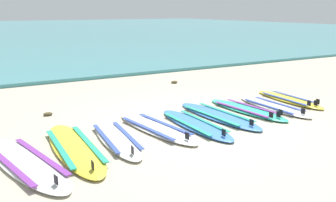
{
  "coord_description": "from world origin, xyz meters",
  "views": [
    {
      "loc": [
        -3.49,
        -5.04,
        2.01
      ],
      "look_at": [
        -0.17,
        0.9,
        0.25
      ],
      "focal_mm": 37.74,
      "sensor_mm": 36.0,
      "label": 1
    }
  ],
  "objects_px": {
    "surfboard_3": "(156,128)",
    "surfboard_8": "(289,99)",
    "surfboard_4": "(195,124)",
    "surfboard_7": "(273,107)",
    "surfboard_2": "(116,138)",
    "surfboard_5": "(218,115)",
    "surfboard_6": "(247,110)",
    "surfboard_1": "(75,147)",
    "surfboard_0": "(25,162)"
  },
  "relations": [
    {
      "from": "surfboard_4",
      "to": "surfboard_8",
      "type": "distance_m",
      "value": 2.9
    },
    {
      "from": "surfboard_4",
      "to": "surfboard_6",
      "type": "relative_size",
      "value": 1.01
    },
    {
      "from": "surfboard_2",
      "to": "surfboard_6",
      "type": "distance_m",
      "value": 2.95
    },
    {
      "from": "surfboard_8",
      "to": "surfboard_1",
      "type": "bearing_deg",
      "value": -174.18
    },
    {
      "from": "surfboard_1",
      "to": "surfboard_6",
      "type": "height_order",
      "value": "same"
    },
    {
      "from": "surfboard_2",
      "to": "surfboard_3",
      "type": "distance_m",
      "value": 0.8
    },
    {
      "from": "surfboard_6",
      "to": "surfboard_8",
      "type": "height_order",
      "value": "same"
    },
    {
      "from": "surfboard_2",
      "to": "surfboard_4",
      "type": "distance_m",
      "value": 1.48
    },
    {
      "from": "surfboard_3",
      "to": "surfboard_4",
      "type": "xyz_separation_m",
      "value": [
        0.7,
        -0.16,
        0.0
      ]
    },
    {
      "from": "surfboard_2",
      "to": "surfboard_8",
      "type": "distance_m",
      "value": 4.37
    },
    {
      "from": "surfboard_0",
      "to": "surfboard_2",
      "type": "xyz_separation_m",
      "value": [
        1.39,
        0.26,
        0.0
      ]
    },
    {
      "from": "surfboard_0",
      "to": "surfboard_8",
      "type": "bearing_deg",
      "value": 7.1
    },
    {
      "from": "surfboard_0",
      "to": "surfboard_1",
      "type": "bearing_deg",
      "value": 15.89
    },
    {
      "from": "surfboard_4",
      "to": "surfboard_7",
      "type": "relative_size",
      "value": 1.07
    },
    {
      "from": "surfboard_0",
      "to": "surfboard_6",
      "type": "bearing_deg",
      "value": 7.05
    },
    {
      "from": "surfboard_8",
      "to": "surfboard_7",
      "type": "bearing_deg",
      "value": -159.63
    },
    {
      "from": "surfboard_0",
      "to": "surfboard_8",
      "type": "distance_m",
      "value": 5.78
    },
    {
      "from": "surfboard_5",
      "to": "surfboard_6",
      "type": "relative_size",
      "value": 1.09
    },
    {
      "from": "surfboard_2",
      "to": "surfboard_5",
      "type": "xyz_separation_m",
      "value": [
        2.17,
        0.23,
        -0.0
      ]
    },
    {
      "from": "surfboard_5",
      "to": "surfboard_6",
      "type": "bearing_deg",
      "value": 3.63
    },
    {
      "from": "surfboard_3",
      "to": "surfboard_0",
      "type": "bearing_deg",
      "value": -169.19
    },
    {
      "from": "surfboard_3",
      "to": "surfboard_8",
      "type": "bearing_deg",
      "value": 4.81
    },
    {
      "from": "surfboard_3",
      "to": "surfboard_6",
      "type": "bearing_deg",
      "value": 3.19
    },
    {
      "from": "surfboard_7",
      "to": "surfboard_5",
      "type": "bearing_deg",
      "value": 177.66
    },
    {
      "from": "surfboard_0",
      "to": "surfboard_5",
      "type": "xyz_separation_m",
      "value": [
        3.57,
        0.49,
        0.0
      ]
    },
    {
      "from": "surfboard_1",
      "to": "surfboard_3",
      "type": "height_order",
      "value": "same"
    },
    {
      "from": "surfboard_8",
      "to": "surfboard_4",
      "type": "bearing_deg",
      "value": -170.82
    },
    {
      "from": "surfboard_3",
      "to": "surfboard_5",
      "type": "distance_m",
      "value": 1.39
    },
    {
      "from": "surfboard_7",
      "to": "surfboard_2",
      "type": "bearing_deg",
      "value": -177.29
    },
    {
      "from": "surfboard_0",
      "to": "surfboard_4",
      "type": "bearing_deg",
      "value": 5.02
    },
    {
      "from": "surfboard_1",
      "to": "surfboard_4",
      "type": "height_order",
      "value": "same"
    },
    {
      "from": "surfboard_1",
      "to": "surfboard_7",
      "type": "relative_size",
      "value": 1.23
    },
    {
      "from": "surfboard_5",
      "to": "surfboard_6",
      "type": "distance_m",
      "value": 0.76
    },
    {
      "from": "surfboard_8",
      "to": "surfboard_2",
      "type": "bearing_deg",
      "value": -174.02
    },
    {
      "from": "surfboard_4",
      "to": "surfboard_0",
      "type": "bearing_deg",
      "value": -174.98
    },
    {
      "from": "surfboard_6",
      "to": "surfboard_7",
      "type": "bearing_deg",
      "value": -9.34
    },
    {
      "from": "surfboard_3",
      "to": "surfboard_7",
      "type": "bearing_deg",
      "value": 0.29
    },
    {
      "from": "surfboard_7",
      "to": "surfboard_8",
      "type": "bearing_deg",
      "value": 20.37
    },
    {
      "from": "surfboard_1",
      "to": "surfboard_7",
      "type": "height_order",
      "value": "same"
    },
    {
      "from": "surfboard_4",
      "to": "surfboard_6",
      "type": "height_order",
      "value": "same"
    },
    {
      "from": "surfboard_1",
      "to": "surfboard_4",
      "type": "distance_m",
      "value": 2.17
    },
    {
      "from": "surfboard_3",
      "to": "surfboard_4",
      "type": "bearing_deg",
      "value": -13.01
    },
    {
      "from": "surfboard_4",
      "to": "surfboard_7",
      "type": "bearing_deg",
      "value": 4.83
    },
    {
      "from": "surfboard_6",
      "to": "surfboard_5",
      "type": "bearing_deg",
      "value": -176.37
    },
    {
      "from": "surfboard_0",
      "to": "surfboard_4",
      "type": "xyz_separation_m",
      "value": [
        2.88,
        0.25,
        0.0
      ]
    },
    {
      "from": "surfboard_1",
      "to": "surfboard_8",
      "type": "xyz_separation_m",
      "value": [
        5.03,
        0.51,
        0.0
      ]
    },
    {
      "from": "surfboard_5",
      "to": "surfboard_6",
      "type": "height_order",
      "value": "same"
    },
    {
      "from": "surfboard_0",
      "to": "surfboard_2",
      "type": "bearing_deg",
      "value": 10.57
    },
    {
      "from": "surfboard_3",
      "to": "surfboard_8",
      "type": "xyz_separation_m",
      "value": [
        3.56,
        0.3,
        0.0
      ]
    },
    {
      "from": "surfboard_2",
      "to": "surfboard_5",
      "type": "relative_size",
      "value": 0.89
    }
  ]
}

